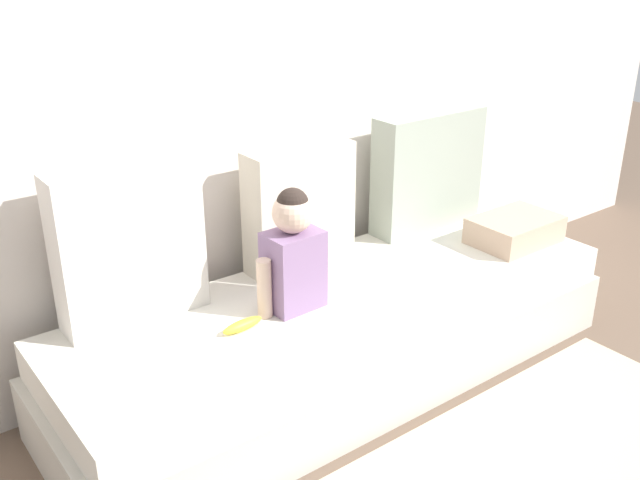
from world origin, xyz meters
The scene contains 9 objects.
ground_plane centered at (0.00, 0.00, 0.00)m, with size 12.00×12.00×0.00m, color brown.
back_wall centered at (0.00, 0.53, 1.22)m, with size 5.64×0.10×2.44m, color silver.
couch centered at (0.00, 0.00, 0.20)m, with size 2.44×0.80×0.41m.
throw_pillow_left centered at (-0.76, 0.30, 0.71)m, with size 0.54×0.16×0.59m, color silver.
throw_pillow_center centered at (0.00, 0.30, 0.68)m, with size 0.48×0.16×0.53m, color beige.
throw_pillow_right centered at (0.76, 0.30, 0.69)m, with size 0.59×0.16×0.56m, color #99A393.
toddler centered at (-0.24, 0.01, 0.64)m, with size 0.32×0.16×0.48m.
banana centered at (-0.49, -0.03, 0.43)m, with size 0.17×0.04×0.04m, color yellow.
folded_blanket centered at (0.94, -0.10, 0.47)m, with size 0.40×0.28×0.12m, color tan.
Camera 1 is at (-1.63, -2.00, 1.74)m, focal length 40.21 mm.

